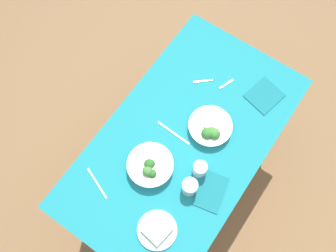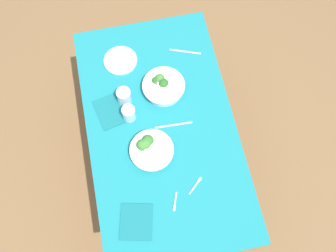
{
  "view_description": "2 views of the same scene",
  "coord_description": "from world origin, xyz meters",
  "views": [
    {
      "loc": [
        0.6,
        0.31,
        2.7
      ],
      "look_at": [
        -0.01,
        -0.11,
        0.8
      ],
      "focal_mm": 40.72,
      "sensor_mm": 36.0,
      "label": 1
    },
    {
      "loc": [
        -0.8,
        0.13,
        2.77
      ],
      "look_at": [
        -0.01,
        -0.04,
        0.8
      ],
      "focal_mm": 41.72,
      "sensor_mm": 36.0,
      "label": 2
    }
  ],
  "objects": [
    {
      "name": "napkin_folded_lower",
      "position": [
        -0.48,
        0.23,
        0.77
      ],
      "size": [
        0.21,
        0.2,
        0.01
      ],
      "primitive_type": "cube",
      "rotation": [
        0.0,
        0.0,
        -0.23
      ],
      "color": "#156870",
      "rests_on": "dining_table"
    },
    {
      "name": "fork_by_near_bowl",
      "position": [
        -0.42,
        0.01,
        0.77
      ],
      "size": [
        0.1,
        0.04,
        0.0
      ],
      "rotation": [
        0.0,
        0.0,
        2.79
      ],
      "color": "#B7B7BC",
      "rests_on": "dining_table"
    },
    {
      "name": "broccoli_bowl_near",
      "position": [
        0.23,
        -0.06,
        0.8
      ],
      "size": [
        0.24,
        0.24,
        0.1
      ],
      "color": "white",
      "rests_on": "dining_table"
    },
    {
      "name": "ground_plane",
      "position": [
        0.0,
        0.0,
        0.0
      ],
      "size": [
        6.0,
        6.0,
        0.0
      ],
      "primitive_type": "plane",
      "color": "brown"
    },
    {
      "name": "fork_by_far_bowl",
      "position": [
        -0.36,
        -0.11,
        0.77
      ],
      "size": [
        0.08,
        0.09,
        0.0
      ],
      "rotation": [
        0.0,
        0.0,
        5.45
      ],
      "color": "#B7B7BC",
      "rests_on": "dining_table"
    },
    {
      "name": "napkin_folded_upper",
      "position": [
        0.15,
        0.27,
        0.77
      ],
      "size": [
        0.22,
        0.18,
        0.01
      ],
      "primitive_type": "cube",
      "rotation": [
        0.0,
        0.0,
        0.22
      ],
      "color": "#156870",
      "rests_on": "dining_table"
    },
    {
      "name": "water_glass_center",
      "position": [
        0.1,
        0.16,
        0.81
      ],
      "size": [
        0.07,
        0.07,
        0.1
      ],
      "primitive_type": "cylinder",
      "color": "silver",
      "rests_on": "dining_table"
    },
    {
      "name": "broccoli_bowl_far",
      "position": [
        -0.12,
        0.08,
        0.8
      ],
      "size": [
        0.24,
        0.24,
        0.09
      ],
      "color": "white",
      "rests_on": "dining_table"
    },
    {
      "name": "table_knife_left",
      "position": [
        -0.0,
        -0.07,
        0.77
      ],
      "size": [
        0.02,
        0.21,
        0.0
      ],
      "primitive_type": "cube",
      "rotation": [
        0.0,
        0.0,
        4.67
      ],
      "color": "#B7B7BC",
      "rests_on": "dining_table"
    },
    {
      "name": "bread_side_plate",
      "position": [
        0.47,
        0.15,
        0.78
      ],
      "size": [
        0.2,
        0.2,
        0.04
      ],
      "color": "#99C6D1",
      "rests_on": "dining_table"
    },
    {
      "name": "table_knife_right",
      "position": [
        0.45,
        -0.24,
        0.77
      ],
      "size": [
        0.08,
        0.18,
        0.0
      ],
      "primitive_type": "cube",
      "rotation": [
        0.0,
        0.0,
        1.21
      ],
      "color": "#B7B7BC",
      "rests_on": "dining_table"
    },
    {
      "name": "water_glass_side",
      "position": [
        0.21,
        0.17,
        0.81
      ],
      "size": [
        0.08,
        0.08,
        0.1
      ],
      "primitive_type": "cylinder",
      "color": "silver",
      "rests_on": "dining_table"
    },
    {
      "name": "dining_table",
      "position": [
        0.0,
        0.0,
        0.64
      ],
      "size": [
        1.44,
        0.82,
        0.76
      ],
      "color": "#197A84",
      "rests_on": "ground_plane"
    }
  ]
}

